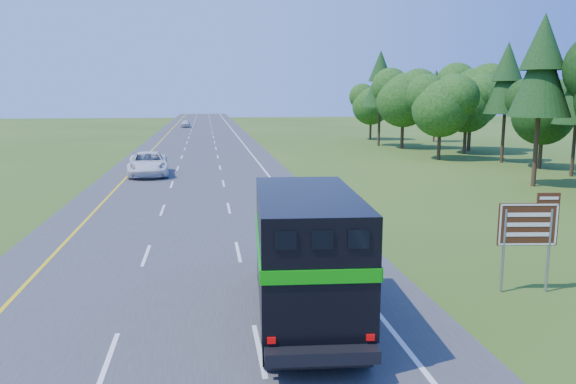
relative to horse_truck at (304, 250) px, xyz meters
name	(u,v)px	position (x,y,z in m)	size (l,w,h in m)	color
road	(200,154)	(-3.32, 46.06, -2.01)	(15.00, 260.00, 0.04)	#38383A
lane_markings	(200,154)	(-3.32, 46.06, -1.99)	(11.15, 260.00, 0.01)	yellow
tree_wall_right	(532,99)	(22.68, 26.06, 3.97)	(16.00, 100.00, 12.00)	black
horse_truck	(304,250)	(0.00, 0.00, 0.00)	(3.22, 8.57, 3.72)	black
white_suv	(148,164)	(-7.23, 30.21, -1.08)	(3.04, 6.59, 1.83)	white
far_car	(186,124)	(-6.47, 97.27, -1.27)	(1.70, 4.22, 1.44)	silver
exit_sign	(529,228)	(7.48, 1.07, 0.10)	(1.93, 0.30, 3.28)	gray
delineator	(361,207)	(5.18, 12.42, -1.39)	(0.10, 0.05, 1.19)	orange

